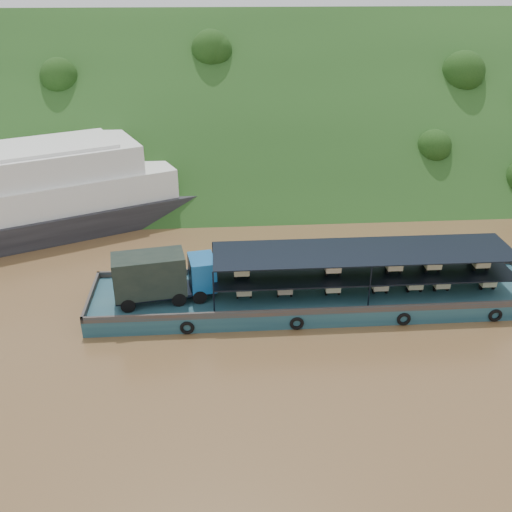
{
  "coord_description": "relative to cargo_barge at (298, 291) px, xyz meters",
  "views": [
    {
      "loc": [
        -4.93,
        -37.68,
        23.7
      ],
      "look_at": [
        -2.0,
        3.0,
        3.2
      ],
      "focal_mm": 40.0,
      "sensor_mm": 36.0,
      "label": 1
    }
  ],
  "objects": [
    {
      "name": "hillside",
      "position": [
        -1.12,
        35.48,
        -1.26
      ],
      "size": [
        140.0,
        39.6,
        39.6
      ],
      "primitive_type": "cube",
      "rotation": [
        0.79,
        0.0,
        0.0
      ],
      "color": "#1A3814",
      "rests_on": "ground"
    },
    {
      "name": "ground",
      "position": [
        -1.12,
        -0.52,
        -1.26
      ],
      "size": [
        160.0,
        160.0,
        0.0
      ],
      "primitive_type": "plane",
      "color": "brown",
      "rests_on": "ground"
    },
    {
      "name": "cargo_barge",
      "position": [
        0.0,
        0.0,
        0.0
      ],
      "size": [
        35.0,
        7.18,
        5.04
      ],
      "color": "#143849",
      "rests_on": "ground"
    }
  ]
}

